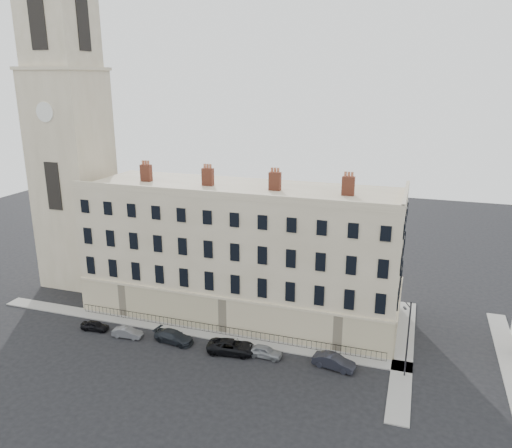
# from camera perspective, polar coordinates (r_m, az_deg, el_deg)

# --- Properties ---
(ground) EXTENTS (160.00, 160.00, 0.00)m
(ground) POSITION_cam_1_polar(r_m,az_deg,el_deg) (49.57, 0.24, -16.44)
(ground) COLOR black
(ground) RESTS_ON ground
(terrace) EXTENTS (36.22, 12.22, 17.00)m
(terrace) POSITION_cam_1_polar(r_m,az_deg,el_deg) (58.26, -1.67, -3.08)
(terrace) COLOR #BDAE8C
(terrace) RESTS_ON ground
(church_tower) EXTENTS (8.00, 8.13, 44.00)m
(church_tower) POSITION_cam_1_polar(r_m,az_deg,el_deg) (69.20, -20.42, 8.51)
(church_tower) COLOR #BDAE8C
(church_tower) RESTS_ON ground
(pavement_terrace) EXTENTS (48.00, 2.00, 0.12)m
(pavement_terrace) POSITION_cam_1_polar(r_m,az_deg,el_deg) (56.87, -7.98, -11.94)
(pavement_terrace) COLOR gray
(pavement_terrace) RESTS_ON ground
(pavement_east_return) EXTENTS (2.00, 24.00, 0.12)m
(pavement_east_return) POSITION_cam_1_polar(r_m,az_deg,el_deg) (54.63, 16.48, -13.76)
(pavement_east_return) COLOR gray
(pavement_east_return) RESTS_ON ground
(pavement_adjacent) EXTENTS (2.00, 20.00, 0.12)m
(pavement_adjacent) POSITION_cam_1_polar(r_m,az_deg,el_deg) (57.28, 26.87, -13.47)
(pavement_adjacent) COLOR gray
(pavement_adjacent) RESTS_ON ground
(railings) EXTENTS (35.00, 0.04, 0.96)m
(railings) POSITION_cam_1_polar(r_m,az_deg,el_deg) (55.47, -4.01, -12.01)
(railings) COLOR black
(railings) RESTS_ON ground
(car_a) EXTENTS (3.20, 1.47, 1.06)m
(car_a) POSITION_cam_1_polar(r_m,az_deg,el_deg) (59.05, -17.94, -10.99)
(car_a) COLOR black
(car_a) RESTS_ON ground
(car_b) EXTENTS (3.38, 1.39, 1.09)m
(car_b) POSITION_cam_1_polar(r_m,az_deg,el_deg) (56.61, -14.48, -11.92)
(car_b) COLOR slate
(car_b) RESTS_ON ground
(car_c) EXTENTS (4.60, 2.37, 1.28)m
(car_c) POSITION_cam_1_polar(r_m,az_deg,el_deg) (54.60, -9.37, -12.59)
(car_c) COLOR black
(car_c) RESTS_ON ground
(car_d) EXTENTS (5.21, 2.90, 1.38)m
(car_d) POSITION_cam_1_polar(r_m,az_deg,el_deg) (52.08, -2.79, -13.83)
(car_d) COLOR black
(car_d) RESTS_ON ground
(car_e) EXTENTS (3.59, 1.53, 1.21)m
(car_e) POSITION_cam_1_polar(r_m,az_deg,el_deg) (51.40, 1.01, -14.36)
(car_e) COLOR gray
(car_e) RESTS_ON ground
(car_f) EXTENTS (4.30, 2.10, 1.36)m
(car_f) POSITION_cam_1_polar(r_m,az_deg,el_deg) (50.21, 8.89, -15.28)
(car_f) COLOR black
(car_f) RESTS_ON ground
(streetlamp) EXTENTS (0.74, 1.58, 7.66)m
(streetlamp) POSITION_cam_1_polar(r_m,az_deg,el_deg) (48.54, 16.93, -12.17)
(streetlamp) COLOR #27272C
(streetlamp) RESTS_ON ground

